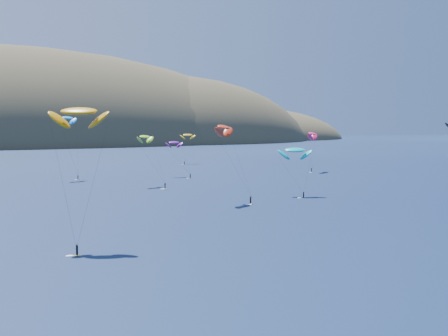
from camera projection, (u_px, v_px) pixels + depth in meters
ground at (391, 275)px, 86.39m from camera, size 2800.00×2800.00×0.00m
island at (23, 154)px, 605.37m from camera, size 730.00×300.00×210.00m
kitesurfer_2 at (79, 111)px, 106.15m from camera, size 10.67×13.61×25.69m
kitesurfer_3 at (145, 137)px, 204.21m from camera, size 7.76×15.40×18.15m
kitesurfer_4 at (68, 118)px, 226.78m from camera, size 8.69×7.32×24.71m
kitesurfer_5 at (295, 150)px, 178.13m from camera, size 10.04×11.13×15.60m
kitesurfer_6 at (174, 143)px, 239.52m from camera, size 6.82×11.52×14.97m
kitesurfer_8 at (312, 134)px, 262.61m from camera, size 9.83×9.13×18.59m
kitesurfer_9 at (224, 127)px, 163.12m from camera, size 9.40×12.29×22.11m
kitesurfer_11 at (188, 135)px, 313.44m from camera, size 10.18×11.57×16.41m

